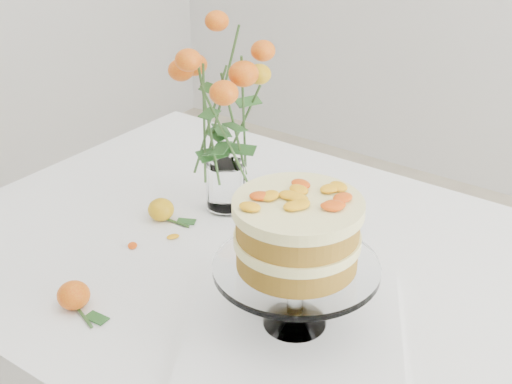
# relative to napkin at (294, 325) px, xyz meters

# --- Properties ---
(table) EXTENTS (1.43, 0.93, 0.76)m
(table) POSITION_rel_napkin_xyz_m (-0.08, 0.14, -0.09)
(table) COLOR tan
(table) RESTS_ON ground
(napkin) EXTENTS (0.46, 0.46, 0.01)m
(napkin) POSITION_rel_napkin_xyz_m (0.00, 0.00, 0.00)
(napkin) COLOR white
(napkin) RESTS_ON table
(cake_stand) EXTENTS (0.26, 0.26, 0.23)m
(cake_stand) POSITION_rel_napkin_xyz_m (0.00, 0.00, 0.16)
(cake_stand) COLOR white
(cake_stand) RESTS_ON napkin
(rose_vase) EXTENTS (0.30, 0.30, 0.41)m
(rose_vase) POSITION_rel_napkin_xyz_m (-0.33, 0.25, 0.24)
(rose_vase) COLOR white
(rose_vase) RESTS_ON table
(loose_rose_near) EXTENTS (0.10, 0.05, 0.05)m
(loose_rose_near) POSITION_rel_napkin_xyz_m (-0.41, 0.13, 0.02)
(loose_rose_near) COLOR gold
(loose_rose_near) RESTS_ON table
(loose_rose_far) EXTENTS (0.10, 0.05, 0.05)m
(loose_rose_far) POSITION_rel_napkin_xyz_m (-0.33, -0.17, 0.02)
(loose_rose_far) COLOR red
(loose_rose_far) RESTS_ON table
(stray_petal_a) EXTENTS (0.03, 0.02, 0.00)m
(stray_petal_a) POSITION_rel_napkin_xyz_m (-0.20, 0.04, -0.00)
(stray_petal_a) COLOR #FCA80F
(stray_petal_a) RESTS_ON table
(stray_petal_b) EXTENTS (0.03, 0.02, 0.00)m
(stray_petal_b) POSITION_rel_napkin_xyz_m (-0.10, 0.00, -0.00)
(stray_petal_b) COLOR #FCA80F
(stray_petal_b) RESTS_ON table
(stray_petal_c) EXTENTS (0.03, 0.02, 0.00)m
(stray_petal_c) POSITION_rel_napkin_xyz_m (-0.06, -0.04, -0.00)
(stray_petal_c) COLOR #FCA80F
(stray_petal_c) RESTS_ON table
(stray_petal_d) EXTENTS (0.03, 0.02, 0.00)m
(stray_petal_d) POSITION_rel_napkin_xyz_m (-0.34, 0.09, -0.00)
(stray_petal_d) COLOR #FCA80F
(stray_petal_d) RESTS_ON table
(stray_petal_e) EXTENTS (0.03, 0.02, 0.00)m
(stray_petal_e) POSITION_rel_napkin_xyz_m (-0.38, 0.02, -0.00)
(stray_petal_e) COLOR #FCA80F
(stray_petal_e) RESTS_ON table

